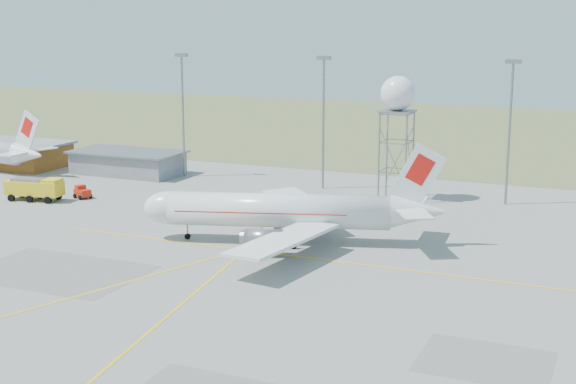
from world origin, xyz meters
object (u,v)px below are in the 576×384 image
at_px(airliner_main, 284,211).
at_px(fire_truck, 36,190).
at_px(baggage_tug, 82,193).
at_px(radar_tower, 397,131).

bearing_deg(airliner_main, fire_truck, -25.66).
distance_m(fire_truck, baggage_tug, 6.58).
xyz_separation_m(airliner_main, baggage_tug, (-37.02, 10.02, -2.99)).
relative_size(airliner_main, radar_tower, 1.94).
relative_size(airliner_main, fire_truck, 4.02).
distance_m(airliner_main, fire_truck, 42.72).
distance_m(airliner_main, radar_tower, 29.02).
height_order(airliner_main, baggage_tug, airliner_main).
xyz_separation_m(radar_tower, baggage_tug, (-42.62, -17.73, -9.39)).
bearing_deg(fire_truck, radar_tower, 15.86).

